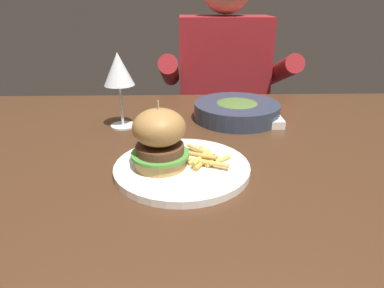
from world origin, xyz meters
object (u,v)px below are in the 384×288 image
at_px(burger_sandwich, 160,139).
at_px(diner_person, 222,117).
at_px(main_plate, 182,168).
at_px(butter_dish, 263,121).
at_px(soup_bowl, 237,110).
at_px(wine_glass, 118,71).

bearing_deg(burger_sandwich, diner_person, 75.70).
xyz_separation_m(main_plate, diner_person, (0.17, 0.83, -0.18)).
distance_m(main_plate, butter_dish, 0.33).
height_order(butter_dish, soup_bowl, soup_bowl).
bearing_deg(soup_bowl, diner_person, 87.50).
distance_m(wine_glass, diner_person, 0.74).
height_order(butter_dish, diner_person, diner_person).
xyz_separation_m(burger_sandwich, wine_glass, (-0.11, 0.26, 0.07)).
bearing_deg(diner_person, butter_dish, -86.10).
xyz_separation_m(soup_bowl, diner_person, (0.02, 0.53, -0.20)).
bearing_deg(butter_dish, soup_bowl, 141.15).
bearing_deg(butter_dish, burger_sandwich, -134.75).
relative_size(wine_glass, soup_bowl, 0.81).
relative_size(butter_dish, diner_person, 0.08).
height_order(main_plate, wine_glass, wine_glass).
height_order(wine_glass, diner_person, diner_person).
relative_size(butter_dish, soup_bowl, 0.43).
distance_m(burger_sandwich, wine_glass, 0.29).
xyz_separation_m(main_plate, wine_glass, (-0.15, 0.25, 0.14)).
bearing_deg(butter_dish, main_plate, -130.19).
height_order(soup_bowl, diner_person, diner_person).
bearing_deg(burger_sandwich, butter_dish, 45.25).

